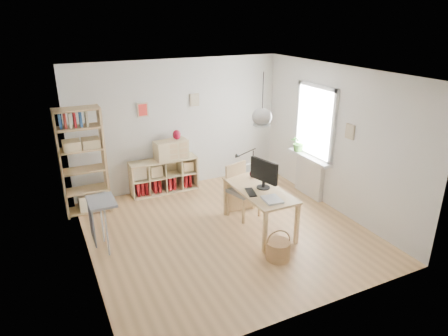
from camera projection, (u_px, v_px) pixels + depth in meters
name	position (u px, v px, depth m)	size (l,w,h in m)	color
ground	(226.00, 231.00, 6.92)	(4.50, 4.50, 0.00)	tan
room_shell	(262.00, 117.00, 6.30)	(4.50, 4.50, 4.50)	white
window_unit	(315.00, 122.00, 7.77)	(0.07, 1.16, 1.46)	white
radiator	(309.00, 177.00, 8.17)	(0.10, 0.80, 0.80)	silver
windowsill	(309.00, 157.00, 7.99)	(0.22, 1.20, 0.06)	silver
desk	(259.00, 194.00, 6.78)	(0.70, 1.50, 0.75)	#E1BF81
cube_shelf	(163.00, 178.00, 8.37)	(1.40, 0.38, 0.72)	beige
tall_bookshelf	(82.00, 158.00, 7.21)	(0.80, 0.38, 2.00)	#E1BF81
side_table	(98.00, 212.00, 6.15)	(0.40, 0.55, 0.85)	gray
chair	(241.00, 187.00, 7.28)	(0.60, 0.60, 0.99)	gray
wicker_basket	(278.00, 249.00, 6.08)	(0.37, 0.37, 0.51)	#AE834E
storage_chest	(253.00, 189.00, 8.05)	(0.75, 0.81, 0.68)	silver
monitor	(264.00, 173.00, 6.69)	(0.23, 0.57, 0.50)	black
keyboard	(251.00, 192.00, 6.61)	(0.13, 0.34, 0.02)	black
task_lamp	(244.00, 160.00, 7.16)	(0.44, 0.16, 0.47)	black
yarn_ball	(253.00, 174.00, 7.19)	(0.14, 0.14, 0.14)	#530B17
paper_tray	(272.00, 200.00, 6.33)	(0.27, 0.33, 0.03)	silver
drawer_chest	(171.00, 149.00, 8.20)	(0.68, 0.31, 0.39)	beige
red_vase	(177.00, 135.00, 8.14)	(0.17, 0.17, 0.20)	maroon
potted_plant	(299.00, 142.00, 8.20)	(0.34, 0.29, 0.37)	#3C732B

